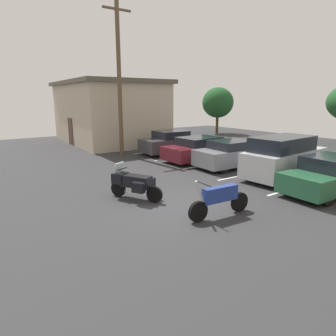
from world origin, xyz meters
TOP-DOWN VIEW (x-y plane):
  - ground at (0.00, 0.00)m, footprint 44.00×44.00m
  - motorcycle_touring at (-1.16, -0.89)m, footprint 1.96×1.36m
  - motorcycle_second at (1.85, 0.48)m, footprint 0.62×2.31m
  - parking_stripes at (-1.21, 6.03)m, footprint 16.07×5.19m
  - car_charcoal at (-7.87, 5.78)m, footprint 2.01×4.50m
  - car_maroon at (-5.04, 5.71)m, footprint 2.07×4.61m
  - car_grey at (-2.72, 6.08)m, footprint 1.96×4.62m
  - car_silver at (0.21, 6.17)m, footprint 2.09×4.67m
  - car_green at (2.59, 5.77)m, footprint 1.95×4.61m
  - building_side at (-15.50, 4.61)m, footprint 10.76×7.25m
  - utility_pole at (-9.38, 2.73)m, footprint 0.26×1.80m
  - tree_center_left at (-14.59, 16.37)m, footprint 3.19×3.19m

SIDE VIEW (x-z plane):
  - ground at x=0.00m, z-range -0.10..0.00m
  - parking_stripes at x=-1.21m, z-range 0.00..0.01m
  - motorcycle_second at x=1.85m, z-range -0.07..1.22m
  - motorcycle_touring at x=-1.16m, z-range -0.04..1.28m
  - car_maroon at x=-5.04m, z-range -0.01..1.39m
  - car_green at x=2.59m, z-range -0.04..1.42m
  - car_grey at x=-2.72m, z-range -0.02..1.43m
  - car_charcoal at x=-7.87m, z-range -0.03..1.50m
  - car_silver at x=0.21m, z-range 0.00..1.95m
  - building_side at x=-15.50m, z-range 0.02..4.97m
  - tree_center_left at x=-14.59m, z-range 0.81..5.52m
  - utility_pole at x=-9.38m, z-range 0.16..9.50m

